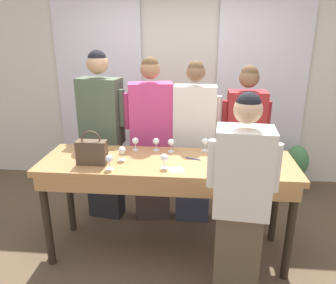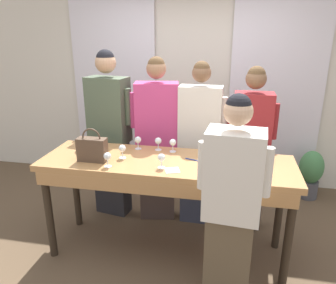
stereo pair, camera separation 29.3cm
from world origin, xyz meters
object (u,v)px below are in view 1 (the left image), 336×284
Objects in this scene: wine_glass_front_mid at (109,159)px; wine_glass_center_mid at (212,158)px; wine_glass_near_host at (205,142)px; guest_olive_jacket at (102,136)px; wine_glass_back_right at (228,146)px; wine_glass_front_left at (171,143)px; wine_glass_back_left at (220,156)px; wine_bottle at (246,148)px; guest_cream_sweater at (194,143)px; tasting_bar at (167,173)px; wine_glass_center_right at (164,158)px; potted_plant at (296,167)px; handbag at (92,152)px; guest_striped_shirt at (244,146)px; wine_glass_back_mid at (135,141)px; host_pouring at (240,206)px; wine_glass_center_left at (122,151)px; wine_glass_front_right at (156,142)px; guest_pink_top at (151,141)px.

wine_glass_front_mid is 0.85m from wine_glass_center_mid.
wine_glass_center_mid and wine_glass_near_host have the same top height.
wine_glass_back_right is at bearing -18.02° from guest_olive_jacket.
wine_glass_front_left and wine_glass_center_mid have the same top height.
wine_bottle is at bearing 27.77° from wine_glass_back_left.
guest_cream_sweater reaches higher than wine_glass_near_host.
wine_glass_front_mid is at bearing -155.40° from tasting_bar.
wine_glass_center_right is 0.20× the size of potted_plant.
wine_glass_near_host is (0.35, 0.45, 0.00)m from wine_glass_center_right.
wine_glass_near_host is (0.98, 0.41, -0.02)m from handbag.
wine_bottle is at bearing -96.28° from guest_striped_shirt.
wine_glass_back_mid is (-1.02, 0.19, -0.03)m from wine_bottle.
wine_glass_front_left is at bearing 125.82° from host_pouring.
guest_olive_jacket is (-1.22, 0.70, -0.08)m from wine_glass_back_left.
wine_bottle is 0.18× the size of guest_cream_sweater.
handbag reaches higher than wine_glass_near_host.
wine_glass_center_left is 0.79m from wine_glass_center_mid.
guest_striped_shirt is at bearing -135.64° from potted_plant.
wine_glass_center_left is at bearing -157.88° from wine_glass_near_host.
wine_glass_front_mid reaches higher than potted_plant.
guest_pink_top is (-0.10, 0.37, -0.12)m from wine_glass_front_right.
guest_olive_jacket reaches higher than wine_glass_near_host.
wine_glass_center_left is at bearing 159.31° from wine_glass_center_right.
wine_glass_back_left is at bearing -72.08° from wine_glass_near_host.
wine_glass_center_right is 1.00× the size of wine_glass_back_right.
guest_striped_shirt reaches higher than wine_glass_front_right.
wine_glass_back_mid is at bearing 141.89° from tasting_bar.
potted_plant is at bearing 34.61° from wine_glass_front_right.
guest_striped_shirt reaches higher than wine_glass_back_right.
guest_cream_sweater reaches higher than wine_glass_back_left.
wine_glass_back_right is at bearing 21.28° from tasting_bar.
wine_glass_front_right is 0.68m from wine_glass_back_right.
wine_glass_back_left is at bearing -3.98° from wine_glass_center_left.
host_pouring is 2.66× the size of potted_plant.
wine_glass_center_left is 1.00× the size of wine_glass_back_left.
wine_glass_near_host is (0.32, 0.05, 0.00)m from wine_glass_front_left.
guest_pink_top is (-0.22, 0.79, -0.12)m from wine_glass_center_right.
guest_cream_sweater is (-0.16, 0.75, -0.13)m from wine_glass_center_mid.
wine_bottle is 1.35m from handbag.
wine_glass_center_left is at bearing -167.34° from wine_glass_back_right.
wine_bottle is 0.73m from wine_glass_center_right.
handbag is at bearing -157.13° from wine_glass_near_host.
wine_glass_front_mid is 1.11m from guest_cream_sweater.
wine_glass_back_mid is at bearing 74.40° from wine_glass_front_mid.
handbag is 2.38× the size of wine_glass_back_mid.
guest_cream_sweater reaches higher than wine_glass_center_mid.
wine_glass_front_left is (0.02, 0.25, 0.20)m from tasting_bar.
potted_plant is (1.24, 1.15, -0.70)m from wine_glass_near_host.
wine_glass_center_right is at bearing -127.60° from wine_glass_near_host.
wine_glass_front_mid is at bearing -70.31° from guest_olive_jacket.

